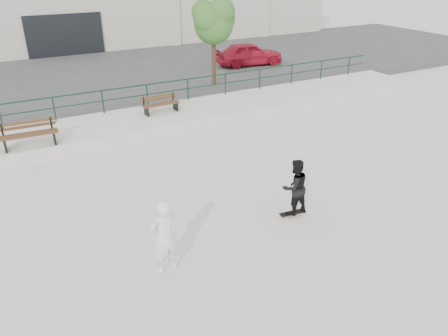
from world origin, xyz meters
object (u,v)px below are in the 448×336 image
tree (214,20)px  skateboard (293,213)px  bench_left (29,134)px  red_car (249,54)px  seated_skater (165,237)px  standing_skater (295,187)px  bench_right (160,104)px

tree → skateboard: (-3.62, -11.77, -3.72)m
bench_left → tree: bearing=25.8°
red_car → seated_skater: 19.26m
tree → red_car: size_ratio=1.07×
tree → red_car: bearing=37.2°
seated_skater → standing_skater: bearing=-175.1°
bench_left → seated_skater: bearing=-74.2°
skateboard → seated_skater: seated_skater is taller
bench_left → standing_skater: (5.97, -7.64, -0.03)m
tree → seated_skater: 14.77m
bench_left → standing_skater: 9.70m
bench_right → tree: size_ratio=0.38×
standing_skater → bench_right: bearing=-85.7°
skateboard → standing_skater: standing_skater is taller
bench_left → standing_skater: standing_skater is taller
skateboard → tree: bearing=79.9°
bench_left → skateboard: 9.74m
red_car → bench_right: bearing=134.9°
seated_skater → bench_left: bearing=-79.3°
red_car → seated_skater: (-11.67, -15.32, -0.26)m
skateboard → seated_skater: size_ratio=0.43×
bench_left → bench_right: (5.46, 1.24, -0.07)m
bench_right → red_car: 10.05m
bench_right → tree: tree is taller
tree → red_car: tree is taller
bench_right → seated_skater: (-3.54, -9.42, 0.07)m
tree → standing_skater: 12.64m
bench_right → seated_skater: bearing=-112.9°
bench_left → bench_right: bench_left is taller
tree → skateboard: size_ratio=5.49×
bench_right → skateboard: 8.94m
skateboard → seated_skater: 4.18m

